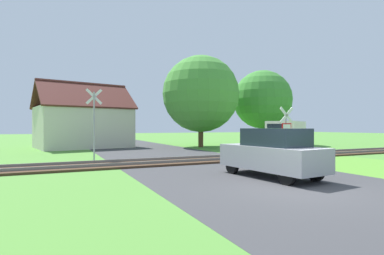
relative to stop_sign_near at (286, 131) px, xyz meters
name	(u,v)px	position (x,y,z in m)	size (l,w,h in m)	color
ground_plane	(299,189)	(-4.51, -5.51, -1.63)	(160.00, 160.00, 0.00)	#4C8433
road_asphalt	(257,178)	(-4.51, -3.51, -1.63)	(7.99, 80.00, 0.01)	#38383A
rail_track	(191,161)	(-4.51, 2.13, -1.58)	(60.00, 2.60, 0.22)	#422D1E
stop_sign_near	(286,131)	(0.00, 0.00, 0.00)	(0.88, 0.15, 2.88)	#9E9EA5
crossing_sign_far	(94,119)	(-9.11, 4.79, 0.61)	(0.88, 0.17, 3.92)	#9E9EA5
house	(84,126)	(-8.71, 16.03, 0.32)	(8.78, 7.38, 5.82)	beige
tree_right	(201,94)	(1.09, 12.30, 3.20)	(6.98, 6.98, 8.33)	#513823
tree_far	(262,100)	(8.93, 13.42, 3.09)	(6.14, 6.14, 7.80)	#513823
mail_truck	(286,135)	(4.25, 4.70, -0.40)	(5.10, 4.26, 2.24)	silver
parked_car	(272,153)	(-3.88, -3.54, -0.74)	(2.09, 4.16, 1.78)	#99999E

